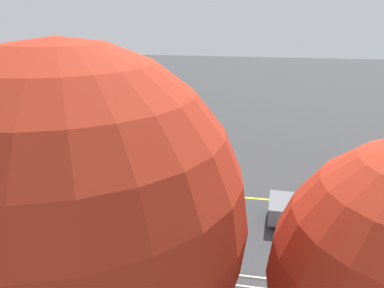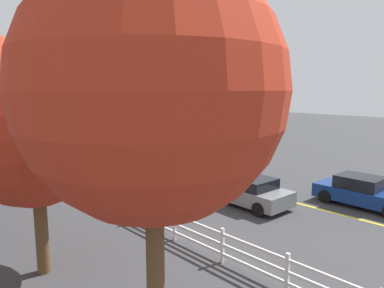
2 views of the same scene
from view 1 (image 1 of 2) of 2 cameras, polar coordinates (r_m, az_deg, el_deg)
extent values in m
plane|color=#38383A|center=(19.55, -6.94, -6.37)|extent=(120.00, 120.00, 0.00)
cube|color=gold|center=(18.79, 4.86, -7.35)|extent=(28.00, 0.16, 0.01)
cube|color=gold|center=(14.11, -18.96, 9.55)|extent=(0.32, 0.28, 1.00)
sphere|color=red|center=(14.20, -18.80, 10.92)|extent=(0.17, 0.17, 0.17)
sphere|color=orange|center=(14.24, -18.67, 9.65)|extent=(0.17, 0.17, 0.17)
sphere|color=#148C19|center=(14.29, -18.54, 8.38)|extent=(0.17, 0.17, 0.17)
cube|color=#0C4C2D|center=(17.33, -4.40, -7.75)|extent=(4.48, 1.85, 0.61)
cube|color=black|center=(17.04, -3.72, -6.11)|extent=(2.23, 1.61, 0.51)
cylinder|color=black|center=(17.13, -9.97, -9.08)|extent=(0.65, 0.24, 0.64)
cylinder|color=black|center=(18.48, -8.40, -6.87)|extent=(0.65, 0.24, 0.64)
cylinder|color=black|center=(16.46, 0.16, -9.97)|extent=(0.65, 0.24, 0.64)
cylinder|color=black|center=(17.86, 0.95, -7.58)|extent=(0.65, 0.24, 0.64)
cube|color=black|center=(21.91, -12.16, -2.27)|extent=(4.58, 1.93, 0.70)
cube|color=black|center=(21.79, -12.82, -0.74)|extent=(2.07, 1.67, 0.52)
cylinder|color=black|center=(22.25, -7.65, -2.38)|extent=(0.65, 0.24, 0.64)
cylinder|color=black|center=(20.77, -8.95, -3.98)|extent=(0.65, 0.24, 0.64)
cylinder|color=black|center=(23.30, -14.93, -1.89)|extent=(0.65, 0.24, 0.64)
cylinder|color=black|center=(21.89, -16.66, -3.38)|extent=(0.65, 0.24, 0.64)
cube|color=slate|center=(16.93, 18.37, -9.23)|extent=(4.46, 2.05, 0.68)
cube|color=black|center=(16.70, 19.32, -7.49)|extent=(2.29, 1.79, 0.48)
cylinder|color=black|center=(16.14, 13.17, -11.13)|extent=(0.65, 0.24, 0.64)
cylinder|color=black|center=(17.72, 13.19, -8.32)|extent=(0.65, 0.24, 0.64)
cylinder|color=black|center=(16.51, 23.81, -11.61)|extent=(0.65, 0.24, 0.64)
cylinder|color=black|center=(18.06, 22.82, -8.83)|extent=(0.65, 0.24, 0.64)
cylinder|color=black|center=(21.71, 23.65, -4.37)|extent=(0.65, 0.24, 0.64)
cylinder|color=black|center=(20.20, 24.49, -6.16)|extent=(0.65, 0.24, 0.64)
cube|color=black|center=(19.47, -19.58, -5.84)|extent=(4.21, 1.80, 0.57)
cube|color=black|center=(19.15, -19.23, -4.35)|extent=(2.18, 1.59, 0.57)
cylinder|color=black|center=(19.72, -24.26, -6.72)|extent=(0.64, 0.23, 0.64)
cylinder|color=black|center=(20.89, -21.75, -5.00)|extent=(0.64, 0.23, 0.64)
cylinder|color=black|center=(18.25, -16.96, -7.86)|extent=(0.64, 0.23, 0.64)
cylinder|color=black|center=(19.51, -14.75, -5.90)|extent=(0.64, 0.23, 0.64)
cube|color=white|center=(12.42, 2.06, -19.12)|extent=(0.10, 0.10, 1.15)
cube|color=white|center=(12.91, -8.89, -17.72)|extent=(0.10, 0.10, 1.15)
cube|color=white|center=(13.79, -18.56, -15.95)|extent=(0.10, 0.10, 1.15)
cube|color=white|center=(12.39, -3.58, -17.10)|extent=(26.00, 0.06, 0.09)
cube|color=white|center=(12.60, -3.54, -18.39)|extent=(26.00, 0.06, 0.09)
cube|color=white|center=(12.79, -3.52, -19.54)|extent=(26.00, 0.06, 0.09)
sphere|color=#B22D19|center=(6.25, -16.46, -9.65)|extent=(5.11, 5.11, 5.11)
camera|label=2|loc=(13.15, 89.20, -11.75)|focal=33.05mm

